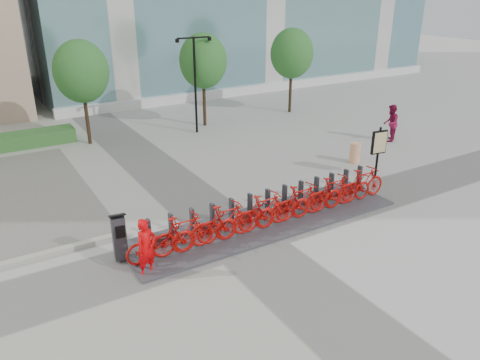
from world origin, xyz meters
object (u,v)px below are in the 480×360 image
worker_red (146,248)px  map_sign (379,144)px  construction_barrel (355,153)px  pedestrian (391,123)px  kiosk (119,237)px  bike_0 (160,242)px

worker_red → map_sign: 10.88m
worker_red → map_sign: map_sign is taller
worker_red → construction_barrel: (11.15, 3.63, -0.39)m
pedestrian → map_sign: bearing=2.5°
pedestrian → map_sign: (-4.21, -3.14, 0.47)m
kiosk → worker_red: bearing=-61.4°
bike_0 → map_sign: size_ratio=0.96×
pedestrian → construction_barrel: pedestrian is taller
kiosk → bike_0: bearing=-23.0°
bike_0 → pedestrian: 15.04m
bike_0 → worker_red: bearing=130.6°
worker_red → pedestrian: bearing=-1.5°
bike_0 → construction_barrel: 11.04m
bike_0 → worker_red: 0.79m
worker_red → kiosk: bearing=90.3°
pedestrian → map_sign: map_sign is taller
kiosk → construction_barrel: 11.84m
bike_0 → worker_red: worker_red is taller
bike_0 → worker_red: (-0.58, -0.49, 0.23)m
bike_0 → pedestrian: (14.33, 4.56, 0.32)m
bike_0 → map_sign: map_sign is taller
pedestrian → construction_barrel: 4.04m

